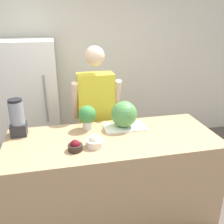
{
  "coord_description": "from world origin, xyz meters",
  "views": [
    {
      "loc": [
        -0.48,
        -1.69,
        2.01
      ],
      "look_at": [
        0.0,
        0.46,
        1.16
      ],
      "focal_mm": 40.0,
      "sensor_mm": 36.0,
      "label": 1
    }
  ],
  "objects_px": {
    "bowl_cherries": "(75,146)",
    "person": "(96,116)",
    "watermelon": "(124,114)",
    "potted_plant": "(87,116)",
    "refrigerator": "(30,104)",
    "blender": "(17,118)",
    "bowl_cream": "(95,142)"
  },
  "relations": [
    {
      "from": "bowl_cherries",
      "to": "person",
      "type": "bearing_deg",
      "value": 68.99
    },
    {
      "from": "watermelon",
      "to": "potted_plant",
      "type": "relative_size",
      "value": 1.08
    },
    {
      "from": "refrigerator",
      "to": "blender",
      "type": "xyz_separation_m",
      "value": [
        -0.01,
        -1.07,
        0.22
      ]
    },
    {
      "from": "blender",
      "to": "potted_plant",
      "type": "xyz_separation_m",
      "value": [
        0.67,
        -0.01,
        -0.03
      ]
    },
    {
      "from": "blender",
      "to": "bowl_cherries",
      "type": "bearing_deg",
      "value": -39.6
    },
    {
      "from": "person",
      "to": "bowl_cherries",
      "type": "xyz_separation_m",
      "value": [
        -0.31,
        -0.82,
        0.07
      ]
    },
    {
      "from": "refrigerator",
      "to": "potted_plant",
      "type": "height_order",
      "value": "refrigerator"
    },
    {
      "from": "watermelon",
      "to": "potted_plant",
      "type": "height_order",
      "value": "watermelon"
    },
    {
      "from": "watermelon",
      "to": "blender",
      "type": "relative_size",
      "value": 0.74
    },
    {
      "from": "person",
      "to": "potted_plant",
      "type": "bearing_deg",
      "value": -110.98
    },
    {
      "from": "bowl_cherries",
      "to": "blender",
      "type": "distance_m",
      "value": 0.68
    },
    {
      "from": "bowl_cherries",
      "to": "potted_plant",
      "type": "distance_m",
      "value": 0.46
    },
    {
      "from": "bowl_cherries",
      "to": "potted_plant",
      "type": "height_order",
      "value": "potted_plant"
    },
    {
      "from": "watermelon",
      "to": "blender",
      "type": "xyz_separation_m",
      "value": [
        -1.05,
        0.05,
        0.03
      ]
    },
    {
      "from": "person",
      "to": "blender",
      "type": "height_order",
      "value": "person"
    },
    {
      "from": "person",
      "to": "potted_plant",
      "type": "xyz_separation_m",
      "value": [
        -0.15,
        -0.4,
        0.18
      ]
    },
    {
      "from": "refrigerator",
      "to": "bowl_cherries",
      "type": "bearing_deg",
      "value": -71.48
    },
    {
      "from": "refrigerator",
      "to": "watermelon",
      "type": "bearing_deg",
      "value": -47.33
    },
    {
      "from": "watermelon",
      "to": "blender",
      "type": "height_order",
      "value": "blender"
    },
    {
      "from": "watermelon",
      "to": "bowl_cherries",
      "type": "distance_m",
      "value": 0.66
    },
    {
      "from": "person",
      "to": "watermelon",
      "type": "bearing_deg",
      "value": -63.5
    },
    {
      "from": "bowl_cherries",
      "to": "bowl_cream",
      "type": "height_order",
      "value": "bowl_cream"
    },
    {
      "from": "bowl_cherries",
      "to": "blender",
      "type": "bearing_deg",
      "value": 140.4
    },
    {
      "from": "blender",
      "to": "person",
      "type": "bearing_deg",
      "value": 25.45
    },
    {
      "from": "person",
      "to": "watermelon",
      "type": "distance_m",
      "value": 0.53
    },
    {
      "from": "bowl_cream",
      "to": "blender",
      "type": "xyz_separation_m",
      "value": [
        -0.69,
        0.39,
        0.13
      ]
    },
    {
      "from": "potted_plant",
      "to": "bowl_cherries",
      "type": "bearing_deg",
      "value": -111.04
    },
    {
      "from": "watermelon",
      "to": "bowl_cream",
      "type": "bearing_deg",
      "value": -136.98
    },
    {
      "from": "watermelon",
      "to": "bowl_cherries",
      "type": "height_order",
      "value": "watermelon"
    },
    {
      "from": "potted_plant",
      "to": "person",
      "type": "bearing_deg",
      "value": 69.02
    },
    {
      "from": "person",
      "to": "potted_plant",
      "type": "distance_m",
      "value": 0.46
    },
    {
      "from": "person",
      "to": "watermelon",
      "type": "height_order",
      "value": "person"
    }
  ]
}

